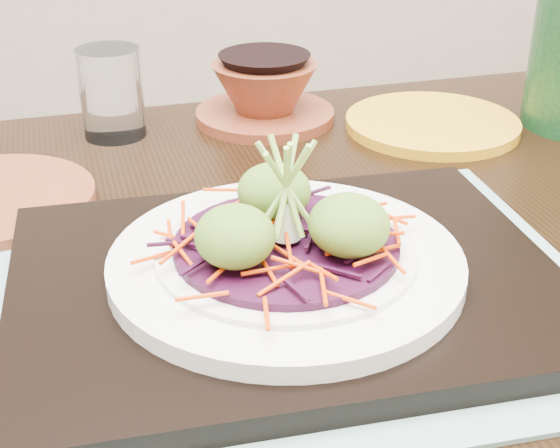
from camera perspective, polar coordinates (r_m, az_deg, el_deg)
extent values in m
cube|color=black|center=(0.61, -3.63, -3.85)|extent=(1.14, 0.80, 0.04)
cube|color=black|center=(1.21, 16.83, -6.28)|extent=(0.06, 0.06, 0.64)
cube|color=#7DA297|center=(0.55, 0.43, -5.12)|extent=(0.44, 0.34, 0.00)
cube|color=black|center=(0.54, 0.43, -4.21)|extent=(0.38, 0.29, 0.02)
cylinder|color=white|center=(0.53, 0.44, -2.84)|extent=(0.24, 0.24, 0.01)
cylinder|color=white|center=(0.53, 0.44, -2.08)|extent=(0.18, 0.18, 0.01)
cylinder|color=#350A28|center=(0.53, 0.45, -1.55)|extent=(0.15, 0.15, 0.01)
ellipsoid|color=#597D25|center=(0.49, -3.29, -0.95)|extent=(0.06, 0.06, 0.04)
ellipsoid|color=#597D25|center=(0.51, 5.08, -0.11)|extent=(0.06, 0.06, 0.04)
ellipsoid|color=#597D25|center=(0.55, -0.41, 2.38)|extent=(0.06, 0.06, 0.04)
cylinder|color=white|center=(0.83, -12.22, 9.35)|extent=(0.08, 0.08, 0.09)
cylinder|color=maroon|center=(0.87, -1.11, 7.98)|extent=(0.19, 0.19, 0.01)
cylinder|color=orange|center=(0.86, 11.07, 7.21)|extent=(0.20, 0.20, 0.01)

